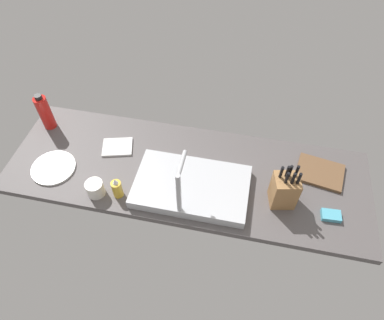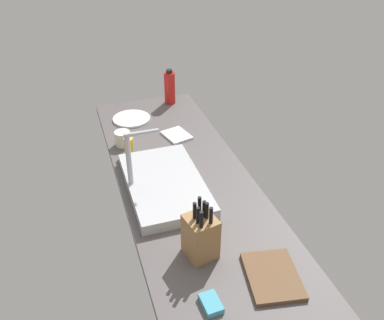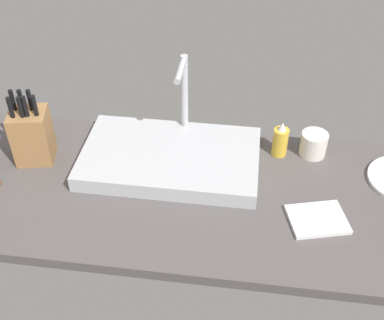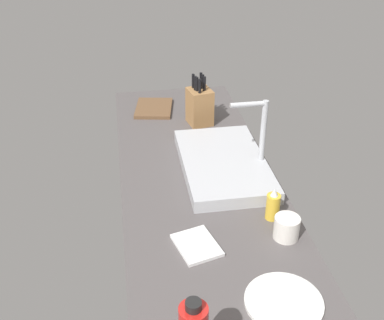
{
  "view_description": "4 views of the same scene",
  "coord_description": "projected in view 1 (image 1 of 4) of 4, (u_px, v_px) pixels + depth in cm",
  "views": [
    {
      "loc": [
        -25.47,
        107.24,
        148.11
      ],
      "look_at": [
        -2.56,
        -2.83,
        9.32
      ],
      "focal_mm": 32.25,
      "sensor_mm": 36.0,
      "label": 1
    },
    {
      "loc": [
        -155.34,
        46.57,
        121.27
      ],
      "look_at": [
        3.44,
        -4.85,
        11.02
      ],
      "focal_mm": 38.19,
      "sensor_mm": 36.0,
      "label": 2
    },
    {
      "loc": [
        18.36,
        -109.4,
        107.91
      ],
      "look_at": [
        2.76,
        4.77,
        11.68
      ],
      "focal_mm": 46.25,
      "sensor_mm": 36.0,
      "label": 3
    },
    {
      "loc": [
        160.02,
        -28.26,
        110.22
      ],
      "look_at": [
        -2.54,
        -2.37,
        11.0
      ],
      "focal_mm": 44.48,
      "sensor_mm": 36.0,
      "label": 4
    }
  ],
  "objects": [
    {
      "name": "water_bottle",
      "position": [
        45.0,
        112.0,
        1.94
      ],
      "size": [
        7.14,
        7.14,
        22.99
      ],
      "color": "red",
      "rests_on": "countertop_slab"
    },
    {
      "name": "sink_basin",
      "position": [
        191.0,
        187.0,
        1.72
      ],
      "size": [
        56.68,
        34.12,
        5.22
      ],
      "primitive_type": "cube",
      "color": "#B7BABF",
      "rests_on": "countertop_slab"
    },
    {
      "name": "knife_block",
      "position": [
        284.0,
        190.0,
        1.63
      ],
      "size": [
        13.5,
        12.87,
        24.84
      ],
      "rotation": [
        0.0,
        0.0,
        0.2
      ],
      "color": "#9E7042",
      "rests_on": "countertop_slab"
    },
    {
      "name": "dinner_plate",
      "position": [
        54.0,
        168.0,
        1.82
      ],
      "size": [
        22.96,
        22.96,
        1.2
      ],
      "primitive_type": "cylinder",
      "color": "white",
      "rests_on": "countertop_slab"
    },
    {
      "name": "countertop_slab",
      "position": [
        186.0,
        172.0,
        1.83
      ],
      "size": [
        189.65,
        63.39,
        3.5
      ],
      "primitive_type": "cube",
      "color": "#514C4C",
      "rests_on": "ground"
    },
    {
      "name": "soap_bottle",
      "position": [
        117.0,
        188.0,
        1.68
      ],
      "size": [
        5.06,
        5.06,
        12.62
      ],
      "color": "gold",
      "rests_on": "countertop_slab"
    },
    {
      "name": "coffee_mug",
      "position": [
        95.0,
        189.0,
        1.69
      ],
      "size": [
        8.72,
        8.72,
        8.15
      ],
      "primitive_type": "cylinder",
      "color": "silver",
      "rests_on": "countertop_slab"
    },
    {
      "name": "faucet",
      "position": [
        179.0,
        190.0,
        1.52
      ],
      "size": [
        5.5,
        15.36,
        31.44
      ],
      "color": "#B7BABF",
      "rests_on": "countertop_slab"
    },
    {
      "name": "dish_towel",
      "position": [
        117.0,
        147.0,
        1.91
      ],
      "size": [
        18.97,
        16.58,
        1.2
      ],
      "primitive_type": "cube",
      "rotation": [
        0.0,
        0.0,
        0.27
      ],
      "color": "white",
      "rests_on": "countertop_slab"
    },
    {
      "name": "cutting_board",
      "position": [
        320.0,
        172.0,
        1.8
      ],
      "size": [
        26.39,
        22.31,
        1.8
      ],
      "primitive_type": "cube",
      "rotation": [
        0.0,
        0.0,
        -0.18
      ],
      "color": "brown",
      "rests_on": "countertop_slab"
    },
    {
      "name": "dish_sponge",
      "position": [
        331.0,
        215.0,
        1.63
      ],
      "size": [
        9.33,
        6.5,
        2.4
      ],
      "primitive_type": "cube",
      "rotation": [
        0.0,
        0.0,
        0.06
      ],
      "color": "#4CA3BC",
      "rests_on": "countertop_slab"
    }
  ]
}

